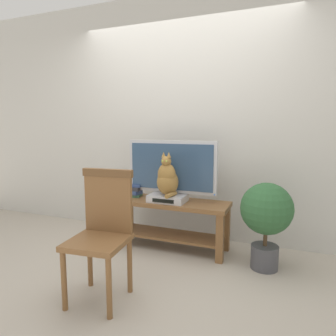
% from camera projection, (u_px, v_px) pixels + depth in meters
% --- Properties ---
extents(ground_plane, '(12.00, 12.00, 0.00)m').
position_uv_depth(ground_plane, '(145.00, 270.00, 2.81)').
color(ground_plane, '#ADA393').
extents(back_wall, '(7.00, 0.12, 2.80)m').
position_uv_depth(back_wall, '(183.00, 118.00, 3.59)').
color(back_wall, beige).
rests_on(back_wall, ground).
extents(tv_stand, '(1.26, 0.42, 0.52)m').
position_uv_depth(tv_stand, '(170.00, 215.00, 3.26)').
color(tv_stand, brown).
rests_on(tv_stand, ground).
extents(tv, '(0.98, 0.20, 0.64)m').
position_uv_depth(tv, '(172.00, 169.00, 3.25)').
color(tv, '#B7B7BC').
rests_on(tv, tv_stand).
extents(media_box, '(0.39, 0.26, 0.07)m').
position_uv_depth(media_box, '(168.00, 198.00, 3.19)').
color(media_box, '#BCBCC1').
rests_on(media_box, tv_stand).
extents(cat, '(0.22, 0.29, 0.45)m').
position_uv_depth(cat, '(167.00, 179.00, 3.15)').
color(cat, olive).
rests_on(cat, media_box).
extents(wooden_chair, '(0.45, 0.45, 0.98)m').
position_uv_depth(wooden_chair, '(103.00, 226.00, 2.32)').
color(wooden_chair, brown).
rests_on(wooden_chair, ground).
extents(book_stack, '(0.23, 0.20, 0.14)m').
position_uv_depth(book_stack, '(133.00, 190.00, 3.44)').
color(book_stack, '#38664C').
rests_on(book_stack, tv_stand).
extents(potted_plant, '(0.47, 0.47, 0.81)m').
position_uv_depth(potted_plant, '(266.00, 215.00, 2.76)').
color(potted_plant, '#47474C').
rests_on(potted_plant, ground).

